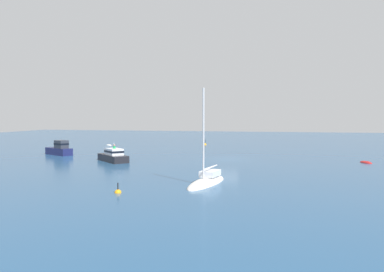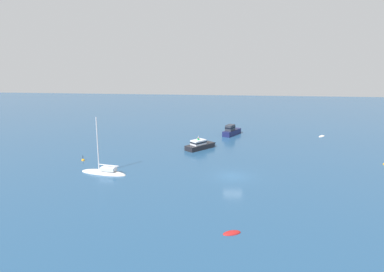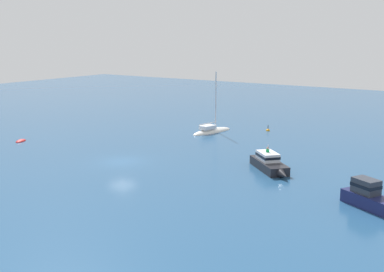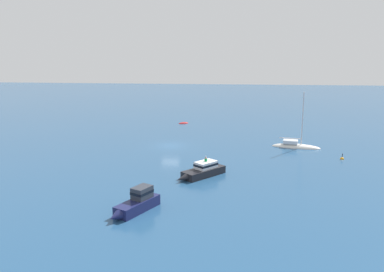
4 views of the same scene
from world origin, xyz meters
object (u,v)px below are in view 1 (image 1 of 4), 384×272
object	(u,v)px
cabin_cruiser	(58,149)
mooring_buoy	(205,145)
skiff	(366,163)
yacht	(207,182)
motor_cruiser	(113,156)
channel_buoy	(118,193)
tender	(109,145)

from	to	relation	value
cabin_cruiser	mooring_buoy	xyz separation A→B (m)	(-22.14, 16.93, -0.75)
skiff	mooring_buoy	distance (m)	32.41
skiff	yacht	xyz separation A→B (m)	(17.27, -15.84, 0.13)
yacht	motor_cruiser	bearing A→B (deg)	-119.54
motor_cruiser	mooring_buoy	xyz separation A→B (m)	(-27.48, 6.30, -0.63)
skiff	motor_cruiser	bearing A→B (deg)	-105.67
channel_buoy	mooring_buoy	bearing A→B (deg)	-177.54
skiff	channel_buoy	world-z (taller)	channel_buoy
cabin_cruiser	mooring_buoy	size ratio (longest dim) A/B	4.72
channel_buoy	cabin_cruiser	bearing A→B (deg)	-140.13
channel_buoy	mooring_buoy	size ratio (longest dim) A/B	0.80
motor_cruiser	mooring_buoy	distance (m)	28.20
motor_cruiser	tender	bearing A→B (deg)	-21.59
cabin_cruiser	mooring_buoy	world-z (taller)	cabin_cruiser
tender	mooring_buoy	distance (m)	17.90
tender	channel_buoy	xyz separation A→B (m)	(39.46, 19.03, 0.01)
mooring_buoy	cabin_cruiser	bearing A→B (deg)	-37.41
cabin_cruiser	channel_buoy	bearing A→B (deg)	158.33
tender	motor_cruiser	xyz separation A→B (m)	(22.23, 10.81, 0.65)
cabin_cruiser	yacht	bearing A→B (deg)	172.77
yacht	cabin_cruiser	distance (m)	30.14
motor_cruiser	channel_buoy	world-z (taller)	motor_cruiser
motor_cruiser	cabin_cruiser	xyz separation A→B (m)	(-5.34, -10.63, 0.12)
skiff	mooring_buoy	world-z (taller)	mooring_buoy
channel_buoy	skiff	bearing A→B (deg)	136.05
skiff	channel_buoy	size ratio (longest dim) A/B	2.04
tender	skiff	xyz separation A→B (m)	(17.20, 40.49, 0.00)
skiff	cabin_cruiser	world-z (taller)	cabin_cruiser
cabin_cruiser	tender	bearing A→B (deg)	-60.94
motor_cruiser	yacht	xyz separation A→B (m)	(12.24, 13.85, -0.53)
mooring_buoy	yacht	bearing A→B (deg)	10.75
yacht	cabin_cruiser	bearing A→B (deg)	-113.76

